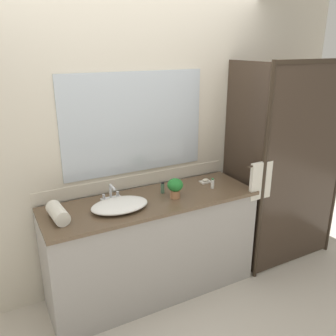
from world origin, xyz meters
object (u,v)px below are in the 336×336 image
object	(u,v)px
amenity_bottle_lotion	(213,183)
amenity_bottle_shampoo	(163,188)
rolled_towel_near_edge	(58,213)
faucet	(111,195)
soap_dish	(205,181)
sink_basin	(120,205)
potted_plant	(175,187)

from	to	relation	value
amenity_bottle_lotion	amenity_bottle_shampoo	xyz separation A→B (m)	(-0.44, 0.11, 0.00)
rolled_towel_near_edge	amenity_bottle_shampoo	bearing A→B (deg)	5.43
rolled_towel_near_edge	faucet	bearing A→B (deg)	19.11
soap_dish	amenity_bottle_shampoo	world-z (taller)	amenity_bottle_shampoo
sink_basin	potted_plant	bearing A→B (deg)	-1.51
faucet	amenity_bottle_shampoo	size ratio (longest dim) A/B	1.75
sink_basin	potted_plant	xyz separation A→B (m)	(0.49, -0.01, 0.07)
faucet	rolled_towel_near_edge	world-z (taller)	faucet
amenity_bottle_shampoo	rolled_towel_near_edge	size ratio (longest dim) A/B	0.38
potted_plant	soap_dish	bearing A→B (deg)	22.18
faucet	rolled_towel_near_edge	xyz separation A→B (m)	(-0.46, -0.16, 0.01)
faucet	potted_plant	world-z (taller)	potted_plant
faucet	amenity_bottle_lotion	size ratio (longest dim) A/B	1.79
faucet	amenity_bottle_shampoo	xyz separation A→B (m)	(0.44, -0.07, 0.00)
soap_dish	amenity_bottle_lotion	bearing A→B (deg)	-99.12
potted_plant	soap_dish	size ratio (longest dim) A/B	1.69
faucet	rolled_towel_near_edge	distance (m)	0.49
amenity_bottle_lotion	faucet	bearing A→B (deg)	168.01
amenity_bottle_lotion	potted_plant	bearing A→B (deg)	-176.54
potted_plant	faucet	bearing A→B (deg)	156.55
faucet	potted_plant	xyz separation A→B (m)	(0.49, -0.21, 0.05)
sink_basin	faucet	xyz separation A→B (m)	(0.00, 0.20, 0.01)
faucet	rolled_towel_near_edge	size ratio (longest dim) A/B	0.66
amenity_bottle_lotion	rolled_towel_near_edge	world-z (taller)	rolled_towel_near_edge
potted_plant	amenity_bottle_shampoo	bearing A→B (deg)	108.98
soap_dish	rolled_towel_near_edge	distance (m)	1.37
faucet	rolled_towel_near_edge	bearing A→B (deg)	-160.89
sink_basin	rolled_towel_near_edge	bearing A→B (deg)	175.25
sink_basin	rolled_towel_near_edge	xyz separation A→B (m)	(-0.46, 0.04, 0.02)
amenity_bottle_shampoo	potted_plant	bearing A→B (deg)	-71.02
sink_basin	amenity_bottle_shampoo	bearing A→B (deg)	15.75
potted_plant	amenity_bottle_lotion	bearing A→B (deg)	3.46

